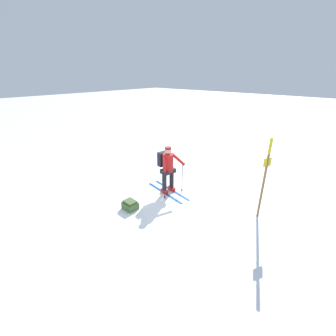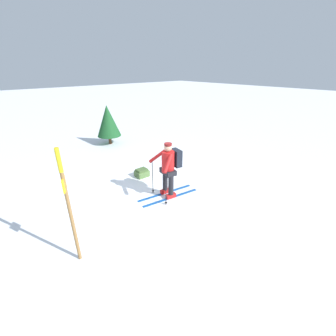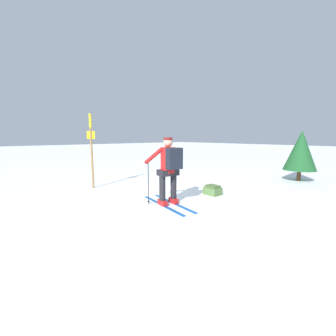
{
  "view_description": "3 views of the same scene",
  "coord_description": "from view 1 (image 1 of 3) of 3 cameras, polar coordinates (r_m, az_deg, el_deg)",
  "views": [
    {
      "loc": [
        -4.19,
        4.57,
        3.86
      ],
      "look_at": [
        0.4,
        -0.56,
        0.9
      ],
      "focal_mm": 24.0,
      "sensor_mm": 36.0,
      "label": 1
    },
    {
      "loc": [
        -3.37,
        -4.89,
        3.52
      ],
      "look_at": [
        0.4,
        -0.56,
        0.9
      ],
      "focal_mm": 24.0,
      "sensor_mm": 36.0,
      "label": 2
    },
    {
      "loc": [
        4.39,
        -4.08,
        1.66
      ],
      "look_at": [
        0.4,
        -0.56,
        0.9
      ],
      "focal_mm": 24.0,
      "sensor_mm": 36.0,
      "label": 3
    }
  ],
  "objects": [
    {
      "name": "dropped_backpack",
      "position": [
        7.01,
        -9.58,
        -9.23
      ],
      "size": [
        0.44,
        0.37,
        0.27
      ],
      "color": "#4C6B38",
      "rests_on": "ground_plane"
    },
    {
      "name": "trail_marker",
      "position": [
        6.51,
        23.51,
        -1.06
      ],
      "size": [
        0.13,
        0.23,
        2.34
      ],
      "color": "olive",
      "rests_on": "ground_plane"
    },
    {
      "name": "ground_plane",
      "position": [
        7.3,
        -0.62,
        -8.63
      ],
      "size": [
        80.0,
        80.0,
        0.0
      ],
      "primitive_type": "plane",
      "color": "white"
    },
    {
      "name": "skier",
      "position": [
        7.5,
        -0.17,
        0.4
      ],
      "size": [
        1.86,
        0.93,
        1.63
      ],
      "color": "#144C9E",
      "rests_on": "ground_plane"
    }
  ]
}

